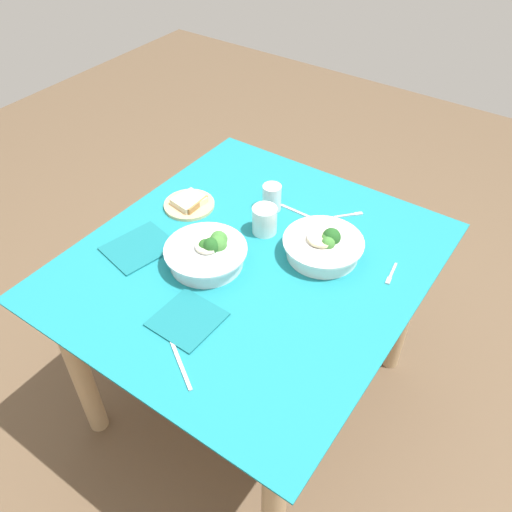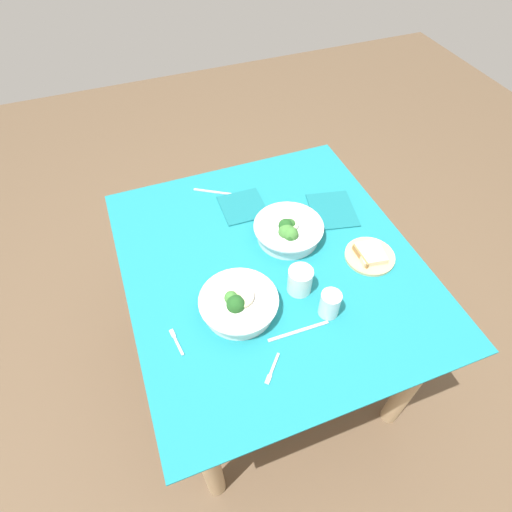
{
  "view_description": "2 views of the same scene",
  "coord_description": "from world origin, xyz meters",
  "px_view_note": "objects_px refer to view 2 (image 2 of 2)",
  "views": [
    {
      "loc": [
        -1.0,
        -0.72,
        1.88
      ],
      "look_at": [
        -0.02,
        -0.04,
        0.79
      ],
      "focal_mm": 37.24,
      "sensor_mm": 36.0,
      "label": 1
    },
    {
      "loc": [
        0.86,
        -0.39,
        1.89
      ],
      "look_at": [
        -0.01,
        -0.06,
        0.79
      ],
      "focal_mm": 29.17,
      "sensor_mm": 36.0,
      "label": 2
    }
  ],
  "objects_px": {
    "water_glass_side": "(330,304)",
    "fork_by_near_bowl": "(272,370)",
    "broccoli_bowl_near": "(238,304)",
    "fork_by_far_bowl": "(176,341)",
    "bread_side_plate": "(370,255)",
    "napkin_folded_upper": "(243,206)",
    "broccoli_bowl_far": "(288,231)",
    "table_knife_left": "(299,331)",
    "table_knife_right": "(219,193)",
    "napkin_folded_lower": "(332,210)",
    "water_glass_center": "(300,280)"
  },
  "relations": [
    {
      "from": "fork_by_near_bowl",
      "to": "napkin_folded_upper",
      "type": "height_order",
      "value": "napkin_folded_upper"
    },
    {
      "from": "bread_side_plate",
      "to": "water_glass_center",
      "type": "xyz_separation_m",
      "value": [
        0.04,
        -0.3,
        0.04
      ]
    },
    {
      "from": "table_knife_right",
      "to": "water_glass_side",
      "type": "bearing_deg",
      "value": -45.09
    },
    {
      "from": "water_glass_center",
      "to": "napkin_folded_lower",
      "type": "xyz_separation_m",
      "value": [
        -0.3,
        0.29,
        -0.04
      ]
    },
    {
      "from": "fork_by_far_bowl",
      "to": "fork_by_near_bowl",
      "type": "xyz_separation_m",
      "value": [
        0.19,
        0.24,
        0.0
      ]
    },
    {
      "from": "napkin_folded_upper",
      "to": "table_knife_left",
      "type": "bearing_deg",
      "value": -2.72
    },
    {
      "from": "water_glass_side",
      "to": "fork_by_far_bowl",
      "type": "relative_size",
      "value": 0.96
    },
    {
      "from": "bread_side_plate",
      "to": "napkin_folded_upper",
      "type": "height_order",
      "value": "bread_side_plate"
    },
    {
      "from": "water_glass_side",
      "to": "napkin_folded_upper",
      "type": "bearing_deg",
      "value": -170.9
    },
    {
      "from": "table_knife_right",
      "to": "napkin_folded_lower",
      "type": "height_order",
      "value": "napkin_folded_lower"
    },
    {
      "from": "napkin_folded_upper",
      "to": "broccoli_bowl_far",
      "type": "bearing_deg",
      "value": 24.23
    },
    {
      "from": "table_knife_right",
      "to": "napkin_folded_upper",
      "type": "xyz_separation_m",
      "value": [
        0.12,
        0.07,
        0.0
      ]
    },
    {
      "from": "water_glass_center",
      "to": "napkin_folded_lower",
      "type": "distance_m",
      "value": 0.42
    },
    {
      "from": "table_knife_right",
      "to": "table_knife_left",
      "type": "bearing_deg",
      "value": -55.03
    },
    {
      "from": "bread_side_plate",
      "to": "water_glass_center",
      "type": "bearing_deg",
      "value": -82.76
    },
    {
      "from": "water_glass_side",
      "to": "fork_by_near_bowl",
      "type": "xyz_separation_m",
      "value": [
        0.12,
        -0.25,
        -0.05
      ]
    },
    {
      "from": "broccoli_bowl_near",
      "to": "broccoli_bowl_far",
      "type": "bearing_deg",
      "value": 130.59
    },
    {
      "from": "fork_by_near_bowl",
      "to": "table_knife_left",
      "type": "bearing_deg",
      "value": 167.74
    },
    {
      "from": "broccoli_bowl_far",
      "to": "broccoli_bowl_near",
      "type": "xyz_separation_m",
      "value": [
        0.24,
        -0.28,
        -0.0
      ]
    },
    {
      "from": "water_glass_side",
      "to": "table_knife_right",
      "type": "xyz_separation_m",
      "value": [
        -0.68,
        -0.16,
        -0.05
      ]
    },
    {
      "from": "bread_side_plate",
      "to": "table_knife_right",
      "type": "height_order",
      "value": "bread_side_plate"
    },
    {
      "from": "broccoli_bowl_near",
      "to": "fork_by_far_bowl",
      "type": "distance_m",
      "value": 0.22
    },
    {
      "from": "fork_by_near_bowl",
      "to": "table_knife_right",
      "type": "distance_m",
      "value": 0.81
    },
    {
      "from": "water_glass_center",
      "to": "table_knife_left",
      "type": "xyz_separation_m",
      "value": [
        0.15,
        -0.07,
        -0.05
      ]
    },
    {
      "from": "fork_by_far_bowl",
      "to": "table_knife_left",
      "type": "height_order",
      "value": "same"
    },
    {
      "from": "bread_side_plate",
      "to": "fork_by_near_bowl",
      "type": "distance_m",
      "value": 0.57
    },
    {
      "from": "broccoli_bowl_far",
      "to": "fork_by_near_bowl",
      "type": "height_order",
      "value": "broccoli_bowl_far"
    },
    {
      "from": "table_knife_right",
      "to": "water_glass_center",
      "type": "bearing_deg",
      "value": -47.26
    },
    {
      "from": "bread_side_plate",
      "to": "table_knife_right",
      "type": "bearing_deg",
      "value": -142.47
    },
    {
      "from": "broccoli_bowl_near",
      "to": "water_glass_side",
      "type": "relative_size",
      "value": 2.68
    },
    {
      "from": "table_knife_left",
      "to": "fork_by_near_bowl",
      "type": "bearing_deg",
      "value": -143.06
    },
    {
      "from": "broccoli_bowl_far",
      "to": "water_glass_side",
      "type": "height_order",
      "value": "broccoli_bowl_far"
    },
    {
      "from": "table_knife_right",
      "to": "broccoli_bowl_far",
      "type": "bearing_deg",
      "value": -31.76
    },
    {
      "from": "broccoli_bowl_near",
      "to": "table_knife_left",
      "type": "relative_size",
      "value": 1.25
    },
    {
      "from": "broccoli_bowl_far",
      "to": "napkin_folded_lower",
      "type": "xyz_separation_m",
      "value": [
        -0.07,
        0.23,
        -0.04
      ]
    },
    {
      "from": "broccoli_bowl_near",
      "to": "napkin_folded_lower",
      "type": "distance_m",
      "value": 0.59
    },
    {
      "from": "table_knife_left",
      "to": "water_glass_center",
      "type": "bearing_deg",
      "value": 66.48
    },
    {
      "from": "water_glass_center",
      "to": "napkin_folded_lower",
      "type": "height_order",
      "value": "water_glass_center"
    },
    {
      "from": "bread_side_plate",
      "to": "napkin_folded_lower",
      "type": "relative_size",
      "value": 0.87
    },
    {
      "from": "fork_by_far_bowl",
      "to": "table_knife_left",
      "type": "bearing_deg",
      "value": -113.89
    },
    {
      "from": "bread_side_plate",
      "to": "water_glass_center",
      "type": "height_order",
      "value": "water_glass_center"
    },
    {
      "from": "broccoli_bowl_far",
      "to": "table_knife_right",
      "type": "distance_m",
      "value": 0.38
    },
    {
      "from": "napkin_folded_upper",
      "to": "fork_by_far_bowl",
      "type": "bearing_deg",
      "value": -38.61
    },
    {
      "from": "fork_by_far_bowl",
      "to": "table_knife_right",
      "type": "relative_size",
      "value": 0.46
    },
    {
      "from": "broccoli_bowl_near",
      "to": "water_glass_center",
      "type": "height_order",
      "value": "broccoli_bowl_near"
    },
    {
      "from": "bread_side_plate",
      "to": "napkin_folded_lower",
      "type": "height_order",
      "value": "bread_side_plate"
    },
    {
      "from": "table_knife_left",
      "to": "napkin_folded_upper",
      "type": "bearing_deg",
      "value": 88.61
    },
    {
      "from": "table_knife_left",
      "to": "table_knife_right",
      "type": "relative_size",
      "value": 0.95
    },
    {
      "from": "broccoli_bowl_near",
      "to": "water_glass_side",
      "type": "height_order",
      "value": "broccoli_bowl_near"
    },
    {
      "from": "broccoli_bowl_far",
      "to": "broccoli_bowl_near",
      "type": "relative_size",
      "value": 1.01
    }
  ]
}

